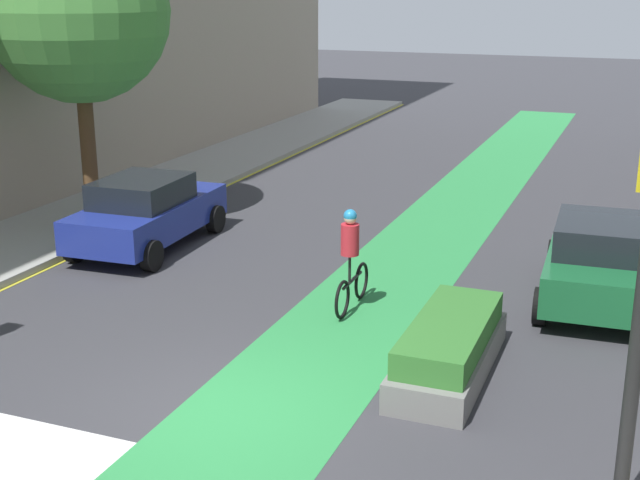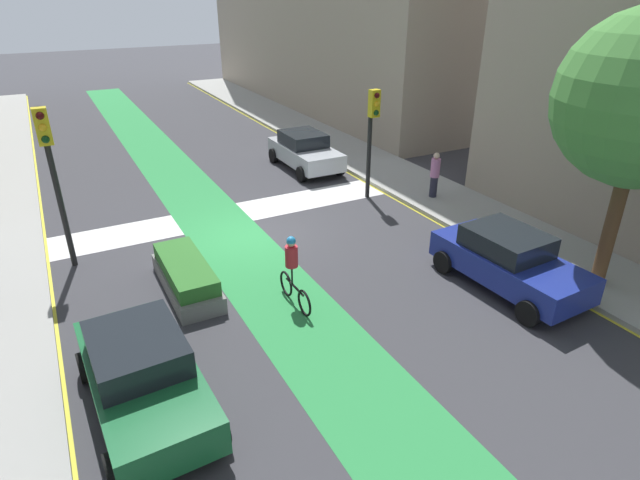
# 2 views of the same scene
# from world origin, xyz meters

# --- Properties ---
(ground_plane) EXTENTS (120.00, 120.00, 0.00)m
(ground_plane) POSITION_xyz_m (0.00, 0.00, 0.00)
(ground_plane) COLOR #38383D
(bike_lane_paint) EXTENTS (2.40, 60.00, 0.01)m
(bike_lane_paint) POSITION_xyz_m (0.73, 0.00, 0.00)
(bike_lane_paint) COLOR #2D8C47
(bike_lane_paint) RESTS_ON ground_plane
(crosswalk_band) EXTENTS (12.00, 1.80, 0.01)m
(crosswalk_band) POSITION_xyz_m (0.00, -2.00, 0.00)
(crosswalk_band) COLOR silver
(crosswalk_band) RESTS_ON ground_plane
(sidewalk_left) EXTENTS (3.00, 60.00, 0.15)m
(sidewalk_left) POSITION_xyz_m (-7.50, 0.00, 0.07)
(sidewalk_left) COLOR #9E9E99
(sidewalk_left) RESTS_ON ground_plane
(curb_stripe_left) EXTENTS (0.16, 60.00, 0.01)m
(curb_stripe_left) POSITION_xyz_m (-6.00, 0.00, 0.01)
(curb_stripe_left) COLOR yellow
(curb_stripe_left) RESTS_ON ground_plane
(curb_stripe_right) EXTENTS (0.16, 60.00, 0.01)m
(curb_stripe_right) POSITION_xyz_m (6.00, 0.00, 0.01)
(curb_stripe_right) COLOR yellow
(curb_stripe_right) RESTS_ON ground_plane
(traffic_signal_near_right) EXTENTS (0.35, 0.52, 4.57)m
(traffic_signal_near_right) POSITION_xyz_m (5.27, -0.46, 3.19)
(traffic_signal_near_right) COLOR black
(traffic_signal_near_right) RESTS_ON ground_plane
(traffic_signal_near_left) EXTENTS (0.35, 0.52, 4.06)m
(traffic_signal_near_left) POSITION_xyz_m (-5.17, -1.04, 2.85)
(traffic_signal_near_left) COLOR black
(traffic_signal_near_left) RESTS_ON ground_plane
(car_blue_left_far) EXTENTS (2.17, 4.27, 1.57)m
(car_blue_left_far) POSITION_xyz_m (-4.87, 6.16, 0.80)
(car_blue_left_far) COLOR navy
(car_blue_left_far) RESTS_ON ground_plane
(car_silver_left_near) EXTENTS (2.04, 4.21, 1.57)m
(car_silver_left_near) POSITION_xyz_m (-4.62, -5.42, 0.80)
(car_silver_left_near) COLOR #B2B7BF
(car_silver_left_near) RESTS_ON ground_plane
(car_green_right_far) EXTENTS (2.17, 4.27, 1.57)m
(car_green_right_far) POSITION_xyz_m (4.56, 6.25, 0.80)
(car_green_right_far) COLOR #196033
(car_green_right_far) RESTS_ON ground_plane
(cyclist_in_lane) EXTENTS (0.32, 1.73, 1.86)m
(cyclist_in_lane) POSITION_xyz_m (0.50, 4.24, 0.97)
(cyclist_in_lane) COLOR black
(cyclist_in_lane) RESTS_ON ground_plane
(pedestrian_sidewalk_left_a) EXTENTS (0.34, 0.34, 1.70)m
(pedestrian_sidewalk_left_a) POSITION_xyz_m (-7.17, 0.28, 1.02)
(pedestrian_sidewalk_left_a) COLOR #262638
(pedestrian_sidewalk_left_a) RESTS_ON sidewalk_left
(median_planter) EXTENTS (1.14, 3.23, 0.85)m
(median_planter) POSITION_xyz_m (2.73, 2.33, 0.40)
(median_planter) COLOR slate
(median_planter) RESTS_ON ground_plane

